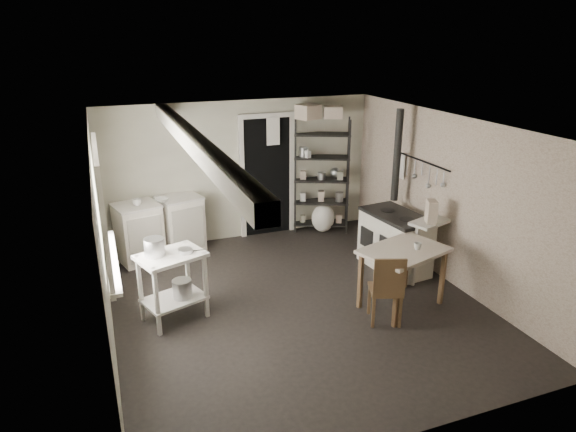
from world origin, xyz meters
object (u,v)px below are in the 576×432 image
object	(u,v)px
stove	(395,241)
flour_sack	(323,219)
shelf_rack	(322,178)
base_cabinets	(160,227)
stockpot	(155,249)
prep_table	(173,289)
work_table	(402,279)
chair	(386,285)

from	to	relation	value
stove	flour_sack	bearing A→B (deg)	95.34
shelf_rack	stove	xyz separation A→B (m)	(0.36, -1.84, -0.51)
base_cabinets	flour_sack	size ratio (longest dim) A/B	2.78
stockpot	shelf_rack	xyz separation A→B (m)	(3.07, 2.09, 0.01)
stockpot	base_cabinets	world-z (taller)	stockpot
prep_table	stockpot	distance (m)	0.57
work_table	shelf_rack	bearing A→B (deg)	86.96
shelf_rack	chair	distance (m)	3.15
prep_table	chair	distance (m)	2.54
shelf_rack	prep_table	bearing A→B (deg)	-120.06
shelf_rack	stove	bearing A→B (deg)	-55.22
prep_table	chair	bearing A→B (deg)	-21.84
stockpot	prep_table	bearing A→B (deg)	-10.06
shelf_rack	chair	size ratio (longest dim) A/B	2.20
base_cabinets	flour_sack	bearing A→B (deg)	-14.73
shelf_rack	stove	distance (m)	1.94
prep_table	flour_sack	world-z (taller)	prep_table
base_cabinets	chair	bearing A→B (deg)	-67.72
prep_table	base_cabinets	xyz separation A→B (m)	(0.11, 2.00, 0.06)
base_cabinets	work_table	world-z (taller)	base_cabinets
stockpot	flour_sack	bearing A→B (deg)	32.95
prep_table	base_cabinets	bearing A→B (deg)	86.84
chair	stove	bearing A→B (deg)	74.39
chair	flour_sack	distance (m)	3.02
shelf_rack	chair	xyz separation A→B (m)	(-0.54, -3.07, -0.46)
stove	chair	distance (m)	1.53
prep_table	work_table	world-z (taller)	prep_table
base_cabinets	chair	distance (m)	3.71
base_cabinets	stove	bearing A→B (deg)	-43.65
base_cabinets	stove	distance (m)	3.58
shelf_rack	stove	world-z (taller)	shelf_rack
chair	base_cabinets	bearing A→B (deg)	147.78
shelf_rack	flour_sack	distance (m)	0.72
work_table	stove	bearing A→B (deg)	62.63
prep_table	chair	size ratio (longest dim) A/B	0.95
stockpot	work_table	xyz separation A→B (m)	(2.92, -0.73, -0.56)
base_cabinets	prep_table	bearing A→B (deg)	-108.25
chair	flour_sack	xyz separation A→B (m)	(0.53, 2.96, -0.24)
stove	work_table	world-z (taller)	stove
base_cabinets	flour_sack	xyz separation A→B (m)	(2.78, 0.02, -0.22)
prep_table	shelf_rack	world-z (taller)	shelf_rack
stockpot	chair	distance (m)	2.75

